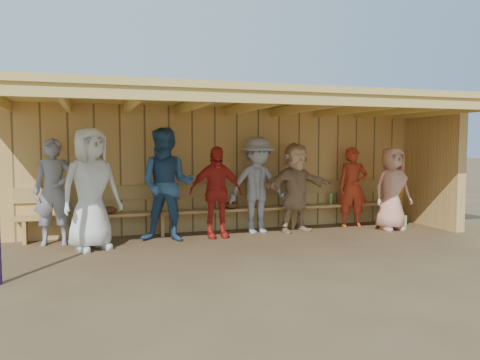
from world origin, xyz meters
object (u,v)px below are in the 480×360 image
Objects in this scene: player_g at (353,187)px; player_b at (91,189)px; player_e at (258,185)px; player_f at (296,187)px; bench at (228,204)px; player_d at (216,192)px; player_a at (54,192)px; player_h at (392,189)px; player_c at (167,185)px.

player_b is at bearing -156.53° from player_g.
player_f is (0.75, -0.09, -0.05)m from player_e.
player_d is at bearing -125.98° from bench.
player_b is at bearing -38.19° from player_a.
player_h is at bearing -15.27° from bench.
player_g is at bearing -16.98° from player_b.
player_a reaches higher than player_f.
player_c is 1.21× the size of player_h.
player_h is (3.49, -0.33, -0.01)m from player_d.
player_c reaches higher than player_a.
player_a is at bearing 113.56° from player_b.
player_f reaches higher than player_g.
player_e is at bearing 4.64° from player_a.
player_e is at bearing -162.02° from player_g.
player_g is at bearing 5.06° from player_a.
player_a reaches higher than player_d.
player_h is at bearing 0.06° from player_a.
player_c is at bearing -3.09° from player_a.
player_h is at bearing -23.10° from player_b.
player_e is (1.75, 0.24, -0.07)m from player_c.
player_c is 1.08× the size of player_e.
player_b reaches higher than player_a.
player_b reaches higher than bench.
player_b is at bearing -145.84° from player_c.
bench is at bearing -169.69° from player_g.
player_b is at bearing 172.20° from player_f.
player_c is at bearing 168.94° from player_f.
player_a is 6.24m from player_h.
player_h is at bearing -27.25° from player_f.
player_d is at bearing 168.87° from player_f.
player_g is at bearing -6.81° from bench.
player_b is (0.59, -0.55, 0.08)m from player_a.
player_b is 5.11m from player_g.
player_a is 1.08× the size of player_d.
bench is at bearing 142.17° from player_e.
player_b reaches higher than player_f.
player_b is 1.07× the size of player_e.
player_b is 1.19× the size of player_d.
player_b is 3.78m from player_f.
player_a is at bearing 164.04° from player_f.
player_g is (2.07, 0.03, -0.10)m from player_e.
player_b is at bearing 178.75° from player_h.
player_d is at bearing 24.68° from player_c.
player_d reaches higher than bench.
player_h is (2.62, -0.51, -0.10)m from player_e.
player_c is 4.38m from player_h.
player_g is 1.00× the size of player_h.
player_c reaches higher than player_d.
player_f reaches higher than player_h.
player_e reaches higher than player_g.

